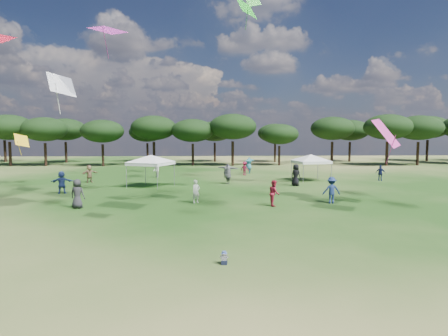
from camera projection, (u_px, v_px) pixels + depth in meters
The scene contains 6 objects.
ground at pixel (228, 291), 10.70m from camera, with size 140.00×140.00×0.00m, color #224815.
tree_line at pixel (226, 129), 57.51m from camera, with size 108.78×17.63×7.77m.
tent_left at pixel (151, 156), 32.13m from camera, with size 5.85×5.85×3.06m.
tent_right at pixel (311, 156), 36.37m from camera, with size 6.05×6.05×2.89m.
toddler at pixel (224, 258), 12.92m from camera, with size 0.32×0.35×0.46m.
festival_crowd at pixel (216, 175), 33.93m from camera, with size 29.36×21.86×1.93m.
Camera 1 is at (-0.61, -10.33, 4.45)m, focal length 30.00 mm.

